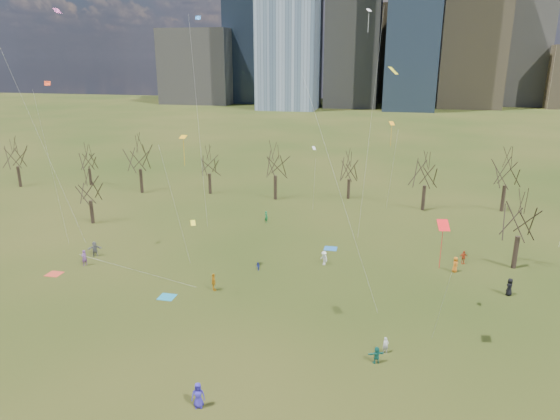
% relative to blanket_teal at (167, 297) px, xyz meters
% --- Properties ---
extents(ground, '(500.00, 500.00, 0.00)m').
position_rel_blanket_teal_xyz_m(ground, '(9.58, -2.70, -0.01)').
color(ground, black).
rests_on(ground, ground).
extents(downtown_skyline, '(212.50, 78.00, 118.00)m').
position_rel_blanket_teal_xyz_m(downtown_skyline, '(7.15, 207.94, 38.99)').
color(downtown_skyline, slate).
rests_on(downtown_skyline, ground).
extents(bare_tree_row, '(113.04, 29.80, 9.50)m').
position_rel_blanket_teal_xyz_m(bare_tree_row, '(9.50, 34.52, 6.10)').
color(bare_tree_row, black).
rests_on(bare_tree_row, ground).
extents(blanket_teal, '(1.60, 1.50, 0.03)m').
position_rel_blanket_teal_xyz_m(blanket_teal, '(0.00, 0.00, 0.00)').
color(blanket_teal, teal).
rests_on(blanket_teal, ground).
extents(blanket_navy, '(1.60, 1.50, 0.03)m').
position_rel_blanket_teal_xyz_m(blanket_navy, '(14.45, 16.71, 0.00)').
color(blanket_navy, '#225CA1').
rests_on(blanket_navy, ground).
extents(blanket_crimson, '(1.60, 1.50, 0.03)m').
position_rel_blanket_teal_xyz_m(blanket_crimson, '(-14.60, 2.43, 0.00)').
color(blanket_crimson, '#C23A26').
rests_on(blanket_crimson, ground).
extents(person_0, '(1.06, 0.84, 1.89)m').
position_rel_blanket_teal_xyz_m(person_0, '(9.16, -14.74, 0.93)').
color(person_0, '#2E25A4').
rests_on(person_0, ground).
extents(person_1, '(0.61, 0.54, 1.40)m').
position_rel_blanket_teal_xyz_m(person_1, '(21.60, -5.29, 0.69)').
color(person_1, beige).
rests_on(person_1, ground).
extents(person_4, '(0.98, 1.16, 1.86)m').
position_rel_blanket_teal_xyz_m(person_4, '(4.11, 2.46, 0.92)').
color(person_4, orange).
rests_on(person_4, ground).
extents(person_5, '(1.38, 0.88, 1.42)m').
position_rel_blanket_teal_xyz_m(person_5, '(20.93, -6.85, 0.70)').
color(person_5, '#166758').
rests_on(person_5, ground).
extents(person_6, '(1.02, 1.07, 1.84)m').
position_rel_blanket_teal_xyz_m(person_6, '(33.60, 7.87, 0.90)').
color(person_6, black).
rests_on(person_6, ground).
extents(person_7, '(0.67, 0.80, 1.88)m').
position_rel_blanket_teal_xyz_m(person_7, '(-12.67, 5.37, 0.92)').
color(person_7, '#78468C').
rests_on(person_7, ground).
extents(person_8, '(0.56, 0.59, 0.96)m').
position_rel_blanket_teal_xyz_m(person_8, '(7.25, 8.29, 0.46)').
color(person_8, navy).
rests_on(person_8, ground).
extents(person_9, '(1.21, 1.15, 1.65)m').
position_rel_blanket_teal_xyz_m(person_9, '(14.30, 11.54, 0.81)').
color(person_9, silver).
rests_on(person_9, ground).
extents(person_10, '(1.01, 0.65, 1.60)m').
position_rel_blanket_teal_xyz_m(person_10, '(30.09, 15.31, 0.79)').
color(person_10, '#C2421B').
rests_on(person_10, ground).
extents(person_11, '(1.73, 1.29, 1.82)m').
position_rel_blanket_teal_xyz_m(person_11, '(-13.11, 8.22, 0.89)').
color(person_11, '#5E5E62').
rests_on(person_11, ground).
extents(person_12, '(0.93, 1.04, 1.78)m').
position_rel_blanket_teal_xyz_m(person_12, '(28.89, 12.71, 0.88)').
color(person_12, orange).
rests_on(person_12, ground).
extents(person_13, '(0.75, 0.71, 1.73)m').
position_rel_blanket_teal_xyz_m(person_13, '(4.07, 24.96, 0.85)').
color(person_13, '#19703A').
rests_on(person_13, ground).
extents(kites_airborne, '(59.04, 45.85, 26.76)m').
position_rel_blanket_teal_xyz_m(kites_airborne, '(9.68, 9.43, 11.80)').
color(kites_airborne, '#F5AC14').
rests_on(kites_airborne, ground).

